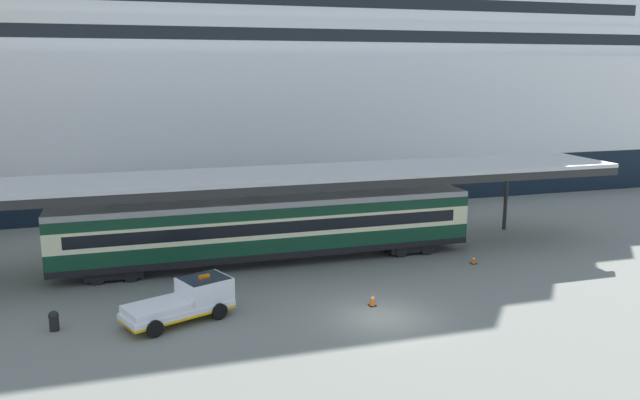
{
  "coord_description": "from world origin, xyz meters",
  "views": [
    {
      "loc": [
        -11.45,
        -26.93,
        11.85
      ],
      "look_at": [
        -0.98,
        7.16,
        4.5
      ],
      "focal_mm": 35.69,
      "sensor_mm": 36.0,
      "label": 1
    }
  ],
  "objects_px": {
    "cruise_ship": "(49,51)",
    "traffic_cone_near": "(474,259)",
    "quay_bollard": "(54,320)",
    "service_truck": "(188,299)",
    "traffic_cone_mid": "(372,299)",
    "train_carriage": "(270,227)"
  },
  "relations": [
    {
      "from": "service_truck",
      "to": "quay_bollard",
      "type": "relative_size",
      "value": 5.81
    },
    {
      "from": "cruise_ship",
      "to": "traffic_cone_near",
      "type": "distance_m",
      "value": 45.15
    },
    {
      "from": "traffic_cone_mid",
      "to": "cruise_ship",
      "type": "bearing_deg",
      "value": 115.04
    },
    {
      "from": "traffic_cone_near",
      "to": "quay_bollard",
      "type": "relative_size",
      "value": 0.65
    },
    {
      "from": "cruise_ship",
      "to": "quay_bollard",
      "type": "xyz_separation_m",
      "value": [
        2.86,
        -37.31,
        -13.01
      ]
    },
    {
      "from": "service_truck",
      "to": "traffic_cone_mid",
      "type": "xyz_separation_m",
      "value": [
        9.17,
        -1.02,
        -0.61
      ]
    },
    {
      "from": "traffic_cone_near",
      "to": "quay_bollard",
      "type": "distance_m",
      "value": 24.14
    },
    {
      "from": "train_carriage",
      "to": "quay_bollard",
      "type": "bearing_deg",
      "value": -148.72
    },
    {
      "from": "cruise_ship",
      "to": "traffic_cone_mid",
      "type": "xyz_separation_m",
      "value": [
        18.09,
        -38.71,
        -13.14
      ]
    },
    {
      "from": "train_carriage",
      "to": "service_truck",
      "type": "xyz_separation_m",
      "value": [
        -5.78,
        -7.57,
        -1.33
      ]
    },
    {
      "from": "cruise_ship",
      "to": "traffic_cone_mid",
      "type": "height_order",
      "value": "cruise_ship"
    },
    {
      "from": "cruise_ship",
      "to": "quay_bollard",
      "type": "bearing_deg",
      "value": -85.61
    },
    {
      "from": "traffic_cone_near",
      "to": "train_carriage",
      "type": "bearing_deg",
      "value": 162.69
    },
    {
      "from": "service_truck",
      "to": "traffic_cone_mid",
      "type": "distance_m",
      "value": 9.24
    },
    {
      "from": "train_carriage",
      "to": "traffic_cone_near",
      "type": "relative_size",
      "value": 41.08
    },
    {
      "from": "cruise_ship",
      "to": "traffic_cone_near",
      "type": "bearing_deg",
      "value": -51.69
    },
    {
      "from": "traffic_cone_near",
      "to": "quay_bollard",
      "type": "bearing_deg",
      "value": -171.82
    },
    {
      "from": "train_carriage",
      "to": "traffic_cone_near",
      "type": "height_order",
      "value": "train_carriage"
    },
    {
      "from": "cruise_ship",
      "to": "train_carriage",
      "type": "distance_m",
      "value": 35.34
    },
    {
      "from": "traffic_cone_near",
      "to": "traffic_cone_mid",
      "type": "xyz_separation_m",
      "value": [
        -8.67,
        -4.84,
        0.08
      ]
    },
    {
      "from": "cruise_ship",
      "to": "traffic_cone_near",
      "type": "height_order",
      "value": "cruise_ship"
    },
    {
      "from": "train_carriage",
      "to": "traffic_cone_near",
      "type": "xyz_separation_m",
      "value": [
        12.06,
        -3.76,
        -2.01
      ]
    }
  ]
}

